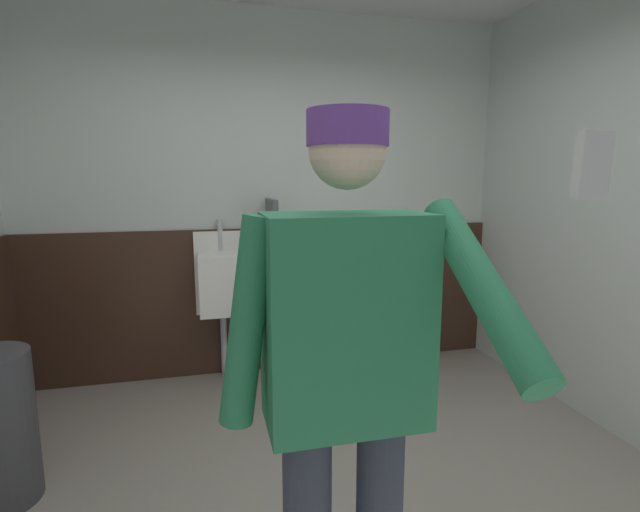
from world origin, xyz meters
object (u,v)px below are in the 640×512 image
(cell_phone, at_px, (592,165))
(person, at_px, (346,378))
(urinal_left, at_px, (222,282))
(urinal_middle, at_px, (319,277))
(urinal_right, at_px, (406,272))

(cell_phone, bearing_deg, person, 119.01)
(urinal_left, distance_m, urinal_middle, 0.75)
(urinal_right, xyz_separation_m, cell_phone, (-0.98, -2.87, 0.80))
(urinal_right, height_order, cell_phone, cell_phone)
(urinal_middle, height_order, person, person)
(urinal_left, bearing_deg, urinal_middle, 0.00)
(urinal_right, bearing_deg, cell_phone, -108.83)
(person, bearing_deg, urinal_right, 62.18)
(person, xyz_separation_m, cell_phone, (0.27, -0.50, 0.57))
(urinal_middle, bearing_deg, person, -101.93)
(urinal_left, distance_m, urinal_right, 1.50)
(urinal_middle, distance_m, cell_phone, 2.99)
(urinal_left, bearing_deg, urinal_right, 0.00)
(urinal_right, height_order, person, person)
(cell_phone, bearing_deg, urinal_left, 100.88)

